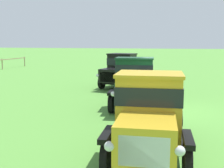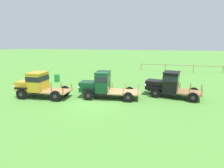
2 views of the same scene
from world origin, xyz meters
name	(u,v)px [view 1 (image 1 of 2)]	position (x,y,z in m)	size (l,w,h in m)	color
ground_plane	(168,111)	(0.00, 0.00, 0.00)	(240.00, 240.00, 0.00)	#518E38
vintage_truck_foreground_near	(149,115)	(-5.40, 0.08, 1.19)	(5.00, 2.32, 2.25)	black
vintage_truck_second_in_line	(134,83)	(0.12, 1.54, 1.17)	(5.42, 2.52, 2.32)	black
vintage_truck_midrow_center	(121,70)	(5.67, 3.55, 1.17)	(5.02, 2.67, 2.26)	black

